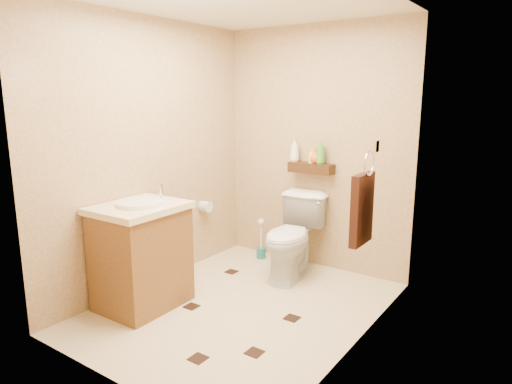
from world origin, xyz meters
The scene contains 17 objects.
ground centered at (0.00, 0.00, 0.00)m, with size 2.50×2.50×0.00m, color #C4AE8F.
wall_back centered at (0.00, 1.25, 1.20)m, with size 2.00×0.04×2.40m, color tan.
wall_front centered at (0.00, -1.25, 1.20)m, with size 2.00×0.04×2.40m, color tan.
wall_left centered at (-1.00, 0.00, 1.20)m, with size 0.04×2.50×2.40m, color tan.
wall_right centered at (1.00, 0.00, 1.20)m, with size 0.04×2.50×2.40m, color tan.
ceiling centered at (0.00, 0.00, 2.40)m, with size 2.00×2.50×0.02m, color silver.
wall_shelf centered at (0.00, 1.17, 1.02)m, with size 0.46×0.14×0.10m, color #3E2811.
floor_accents centered at (0.04, -0.04, 0.00)m, with size 1.14×1.48×0.01m.
toilet centered at (0.00, 0.83, 0.39)m, with size 0.44×0.77×0.79m, color white.
vanity centered at (-0.70, -0.43, 0.45)m, with size 0.60×0.72×1.00m.
toilet_brush centered at (-0.53, 1.07, 0.15)m, with size 0.10×0.10×0.44m.
towel_ring centered at (0.91, 0.25, 0.95)m, with size 0.12×0.30×0.76m.
toilet_paper centered at (-0.94, 0.65, 0.60)m, with size 0.12×0.11×0.12m.
bottle_a centered at (-0.19, 1.17, 1.19)m, with size 0.09×0.09×0.23m, color white.
bottle_b centered at (0.01, 1.17, 1.15)m, with size 0.07×0.07×0.16m, color yellow.
bottle_c centered at (0.05, 1.17, 1.14)m, with size 0.11×0.11×0.14m, color #DE591A.
bottle_d centered at (0.10, 1.17, 1.19)m, with size 0.09×0.09×0.23m, color green.
Camera 1 is at (2.11, -2.80, 1.72)m, focal length 32.00 mm.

